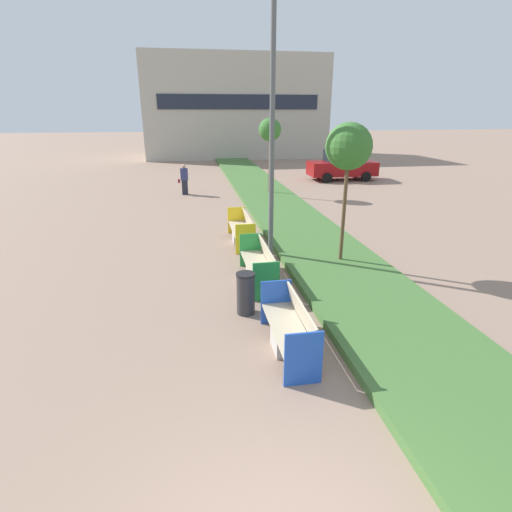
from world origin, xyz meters
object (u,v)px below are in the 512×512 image
at_px(bench_green_frame, 259,268).
at_px(sapling_tree_near, 349,148).
at_px(sapling_tree_far, 270,130).
at_px(pedestrian_walking, 184,179).
at_px(bench_blue_frame, 290,332).
at_px(bench_yellow_frame, 242,232).
at_px(street_lamp_post, 272,102).
at_px(parked_car_distant, 342,165).
at_px(litter_bin, 246,293).

bearing_deg(bench_green_frame, sapling_tree_near, 17.03).
relative_size(sapling_tree_far, pedestrian_walking, 2.44).
bearing_deg(sapling_tree_near, bench_green_frame, -162.97).
bearing_deg(pedestrian_walking, sapling_tree_far, -12.50).
relative_size(bench_blue_frame, sapling_tree_near, 0.53).
height_order(bench_blue_frame, pedestrian_walking, pedestrian_walking).
relative_size(sapling_tree_near, pedestrian_walking, 2.46).
relative_size(bench_yellow_frame, sapling_tree_far, 0.61).
xyz_separation_m(bench_blue_frame, bench_green_frame, (0.00, 3.17, 0.01)).
relative_size(street_lamp_post, parked_car_distant, 1.88).
bearing_deg(bench_green_frame, sapling_tree_far, 77.27).
height_order(bench_blue_frame, bench_green_frame, same).
bearing_deg(pedestrian_walking, street_lamp_post, -76.61).
bearing_deg(bench_green_frame, bench_yellow_frame, 89.99).
bearing_deg(parked_car_distant, pedestrian_walking, -161.69).
xyz_separation_m(bench_green_frame, bench_yellow_frame, (0.00, 3.28, 0.00)).
relative_size(litter_bin, sapling_tree_far, 0.24).
bearing_deg(street_lamp_post, bench_yellow_frame, 109.25).
height_order(litter_bin, parked_car_distant, parked_car_distant).
relative_size(bench_yellow_frame, sapling_tree_near, 0.60).
distance_m(litter_bin, parked_car_distant, 18.77).
height_order(bench_green_frame, sapling_tree_near, sapling_tree_near).
distance_m(bench_blue_frame, litter_bin, 1.64).
relative_size(bench_yellow_frame, parked_car_distant, 0.55).
xyz_separation_m(bench_green_frame, pedestrian_walking, (-1.85, 11.88, 0.41)).
bearing_deg(litter_bin, bench_yellow_frame, 83.24).
distance_m(bench_green_frame, pedestrian_walking, 12.03).
bearing_deg(parked_car_distant, litter_bin, -116.70).
xyz_separation_m(bench_green_frame, litter_bin, (-0.58, -1.65, 0.09)).
bearing_deg(litter_bin, sapling_tree_far, 76.35).
height_order(bench_green_frame, bench_yellow_frame, same).
height_order(street_lamp_post, sapling_tree_far, street_lamp_post).
height_order(litter_bin, street_lamp_post, street_lamp_post).
distance_m(bench_blue_frame, sapling_tree_near, 5.46).
distance_m(sapling_tree_near, parked_car_distant, 15.49).
bearing_deg(sapling_tree_near, pedestrian_walking, 111.23).
distance_m(bench_green_frame, sapling_tree_far, 11.56).
relative_size(bench_yellow_frame, litter_bin, 2.52).
distance_m(street_lamp_post, sapling_tree_near, 2.30).
relative_size(bench_green_frame, bench_yellow_frame, 0.99).
height_order(bench_green_frame, street_lamp_post, street_lamp_post).
bearing_deg(bench_blue_frame, sapling_tree_far, 80.06).
xyz_separation_m(sapling_tree_near, sapling_tree_far, (0.00, 10.17, -0.00)).
relative_size(bench_green_frame, litter_bin, 2.48).
distance_m(bench_yellow_frame, pedestrian_walking, 8.81).
relative_size(litter_bin, street_lamp_post, 0.12).
xyz_separation_m(litter_bin, parked_car_distant, (8.57, 16.69, 0.45)).
bearing_deg(bench_blue_frame, street_lamp_post, 82.58).
bearing_deg(parked_car_distant, street_lamp_post, -118.15).
height_order(bench_blue_frame, parked_car_distant, parked_car_distant).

